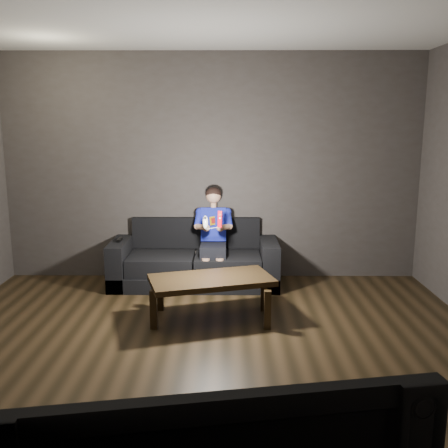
{
  "coord_description": "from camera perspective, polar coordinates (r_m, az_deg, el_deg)",
  "views": [
    {
      "loc": [
        0.18,
        -3.5,
        1.85
      ],
      "look_at": [
        0.15,
        1.55,
        0.85
      ],
      "focal_mm": 40.0,
      "sensor_mm": 36.0,
      "label": 1
    }
  ],
  "objects": [
    {
      "name": "floor",
      "position": [
        3.97,
        -2.42,
        -16.63
      ],
      "size": [
        5.0,
        5.0,
        0.0
      ],
      "primitive_type": "plane",
      "color": "black",
      "rests_on": "ground"
    },
    {
      "name": "back_wall",
      "position": [
        6.03,
        -1.37,
        6.44
      ],
      "size": [
        5.0,
        0.04,
        2.7
      ],
      "primitive_type": "cube",
      "color": "#3E3835",
      "rests_on": "ground"
    },
    {
      "name": "front_wall",
      "position": [
        1.14,
        -9.33,
        -15.22
      ],
      "size": [
        5.0,
        0.04,
        2.7
      ],
      "primitive_type": "cube",
      "color": "#3E3835",
      "rests_on": "ground"
    },
    {
      "name": "sofa",
      "position": [
        5.95,
        -3.32,
        -4.47
      ],
      "size": [
        1.94,
        0.84,
        0.75
      ],
      "color": "black",
      "rests_on": "floor"
    },
    {
      "name": "child",
      "position": [
        5.8,
        -1.22,
        -0.63
      ],
      "size": [
        0.44,
        0.54,
        1.09
      ],
      "color": "black",
      "rests_on": "sofa"
    },
    {
      "name": "wii_remote_red",
      "position": [
        5.35,
        -0.46,
        0.55
      ],
      "size": [
        0.05,
        0.07,
        0.18
      ],
      "color": "red",
      "rests_on": "child"
    },
    {
      "name": "nunchuk_white",
      "position": [
        5.36,
        -2.14,
        0.21
      ],
      "size": [
        0.07,
        0.09,
        0.15
      ],
      "color": "white",
      "rests_on": "child"
    },
    {
      "name": "wii_remote_black",
      "position": [
        5.93,
        -11.86,
        -1.76
      ],
      "size": [
        0.04,
        0.17,
        0.03
      ],
      "color": "black",
      "rests_on": "sofa"
    },
    {
      "name": "coffee_table",
      "position": [
        4.82,
        -1.47,
        -6.76
      ],
      "size": [
        1.27,
        0.88,
        0.42
      ],
      "color": "black",
      "rests_on": "floor"
    }
  ]
}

